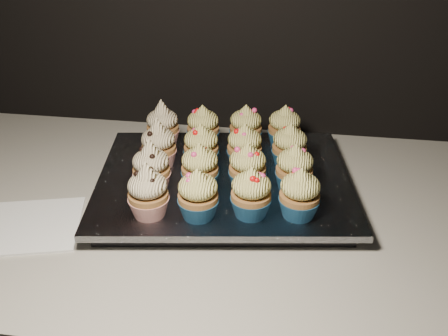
# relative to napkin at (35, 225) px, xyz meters

# --- Properties ---
(worktop) EXTENTS (2.44, 0.64, 0.04)m
(worktop) POSITION_rel_napkin_xyz_m (0.27, 0.11, -0.02)
(worktop) COLOR beige
(worktop) RESTS_ON cabinet
(napkin) EXTENTS (0.18, 0.18, 0.00)m
(napkin) POSITION_rel_napkin_xyz_m (0.00, 0.00, 0.00)
(napkin) COLOR white
(napkin) RESTS_ON worktop
(baking_tray) EXTENTS (0.44, 0.36, 0.02)m
(baking_tray) POSITION_rel_napkin_xyz_m (0.29, 0.14, 0.01)
(baking_tray) COLOR black
(baking_tray) RESTS_ON worktop
(foil_lining) EXTENTS (0.48, 0.40, 0.01)m
(foil_lining) POSITION_rel_napkin_xyz_m (0.29, 0.14, 0.03)
(foil_lining) COLOR silver
(foil_lining) RESTS_ON baking_tray
(cupcake_0) EXTENTS (0.06, 0.06, 0.10)m
(cupcake_0) POSITION_rel_napkin_xyz_m (0.19, 0.01, 0.07)
(cupcake_0) COLOR #A42116
(cupcake_0) RESTS_ON foil_lining
(cupcake_1) EXTENTS (0.06, 0.06, 0.08)m
(cupcake_1) POSITION_rel_napkin_xyz_m (0.27, 0.02, 0.07)
(cupcake_1) COLOR navy
(cupcake_1) RESTS_ON foil_lining
(cupcake_2) EXTENTS (0.06, 0.06, 0.08)m
(cupcake_2) POSITION_rel_napkin_xyz_m (0.34, 0.04, 0.07)
(cupcake_2) COLOR navy
(cupcake_2) RESTS_ON foil_lining
(cupcake_3) EXTENTS (0.06, 0.06, 0.08)m
(cupcake_3) POSITION_rel_napkin_xyz_m (0.42, 0.05, 0.07)
(cupcake_3) COLOR navy
(cupcake_3) RESTS_ON foil_lining
(cupcake_4) EXTENTS (0.06, 0.06, 0.10)m
(cupcake_4) POSITION_rel_napkin_xyz_m (0.18, 0.09, 0.07)
(cupcake_4) COLOR #A42116
(cupcake_4) RESTS_ON foil_lining
(cupcake_5) EXTENTS (0.06, 0.06, 0.08)m
(cupcake_5) POSITION_rel_napkin_xyz_m (0.25, 0.10, 0.07)
(cupcake_5) COLOR navy
(cupcake_5) RESTS_ON foil_lining
(cupcake_6) EXTENTS (0.06, 0.06, 0.08)m
(cupcake_6) POSITION_rel_napkin_xyz_m (0.33, 0.11, 0.07)
(cupcake_6) COLOR navy
(cupcake_6) RESTS_ON foil_lining
(cupcake_7) EXTENTS (0.06, 0.06, 0.08)m
(cupcake_7) POSITION_rel_napkin_xyz_m (0.41, 0.12, 0.07)
(cupcake_7) COLOR navy
(cupcake_7) RESTS_ON foil_lining
(cupcake_8) EXTENTS (0.06, 0.06, 0.10)m
(cupcake_8) POSITION_rel_napkin_xyz_m (0.17, 0.17, 0.07)
(cupcake_8) COLOR #A42116
(cupcake_8) RESTS_ON foil_lining
(cupcake_9) EXTENTS (0.06, 0.06, 0.08)m
(cupcake_9) POSITION_rel_napkin_xyz_m (0.24, 0.17, 0.07)
(cupcake_9) COLOR navy
(cupcake_9) RESTS_ON foil_lining
(cupcake_10) EXTENTS (0.06, 0.06, 0.08)m
(cupcake_10) POSITION_rel_napkin_xyz_m (0.32, 0.19, 0.07)
(cupcake_10) COLOR navy
(cupcake_10) RESTS_ON foil_lining
(cupcake_11) EXTENTS (0.06, 0.06, 0.08)m
(cupcake_11) POSITION_rel_napkin_xyz_m (0.40, 0.20, 0.07)
(cupcake_11) COLOR navy
(cupcake_11) RESTS_ON foil_lining
(cupcake_12) EXTENTS (0.06, 0.06, 0.10)m
(cupcake_12) POSITION_rel_napkin_xyz_m (0.15, 0.25, 0.07)
(cupcake_12) COLOR #A42116
(cupcake_12) RESTS_ON foil_lining
(cupcake_13) EXTENTS (0.06, 0.06, 0.08)m
(cupcake_13) POSITION_rel_napkin_xyz_m (0.23, 0.25, 0.07)
(cupcake_13) COLOR navy
(cupcake_13) RESTS_ON foil_lining
(cupcake_14) EXTENTS (0.06, 0.06, 0.08)m
(cupcake_14) POSITION_rel_napkin_xyz_m (0.31, 0.27, 0.07)
(cupcake_14) COLOR navy
(cupcake_14) RESTS_ON foil_lining
(cupcake_15) EXTENTS (0.06, 0.06, 0.08)m
(cupcake_15) POSITION_rel_napkin_xyz_m (0.39, 0.28, 0.07)
(cupcake_15) COLOR navy
(cupcake_15) RESTS_ON foil_lining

